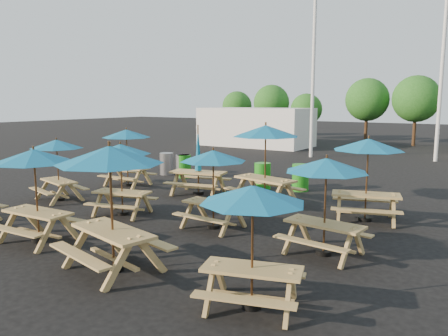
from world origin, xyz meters
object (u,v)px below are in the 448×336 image
Objects in this scene: picnic_unit_11 at (368,150)px; picnic_unit_7 at (213,161)px; picnic_unit_8 at (266,136)px; picnic_unit_4 at (121,154)px; waste_bin_1 at (183,166)px; waste_bin_3 at (263,176)px; picnic_unit_5 at (198,166)px; picnic_unit_1 at (57,148)px; picnic_unit_3 at (34,162)px; waste_bin_4 at (300,178)px; picnic_unit_6 at (110,163)px; picnic_unit_2 at (127,137)px; waste_bin_0 at (167,164)px; picnic_unit_9 at (253,202)px; waste_bin_2 at (184,166)px; picnic_unit_10 at (326,172)px.

picnic_unit_7 is at bearing -154.48° from picnic_unit_11.
picnic_unit_4 is at bearing -116.79° from picnic_unit_8.
picnic_unit_11 is 2.43× the size of waste_bin_1.
picnic_unit_8 is 3.05m from waste_bin_3.
waste_bin_1 is (-2.66, 2.47, -0.52)m from picnic_unit_5.
picnic_unit_3 is (3.34, -3.02, 0.14)m from picnic_unit_1.
picnic_unit_1 is 3.17m from picnic_unit_4.
picnic_unit_3 is 9.45m from waste_bin_4.
picnic_unit_6 reaches higher than picnic_unit_4.
picnic_unit_6 is at bearing -79.50° from picnic_unit_5.
picnic_unit_8 reaches higher than waste_bin_4.
picnic_unit_7 is at bearing 102.17° from picnic_unit_6.
waste_bin_4 is at bearing 19.87° from picnic_unit_2.
picnic_unit_7 reaches higher than waste_bin_1.
picnic_unit_2 is at bearing 162.57° from picnic_unit_11.
picnic_unit_1 is 2.09× the size of waste_bin_3.
picnic_unit_3 is 2.84m from picnic_unit_4.
picnic_unit_8 is at bearing -22.62° from waste_bin_0.
picnic_unit_1 is at bearing -131.10° from waste_bin_3.
picnic_unit_9 is (5.86, -0.16, -0.16)m from picnic_unit_3.
picnic_unit_6 is 10.71m from waste_bin_2.
waste_bin_2 is at bearing 167.37° from picnic_unit_8.
picnic_unit_6 is 2.51× the size of waste_bin_2.
picnic_unit_2 is 2.26× the size of waste_bin_0.
picnic_unit_9 is (3.05, -3.34, -0.04)m from picnic_unit_7.
picnic_unit_11 is 2.43× the size of waste_bin_2.
picnic_unit_11 is (9.21, -0.04, 0.07)m from picnic_unit_2.
waste_bin_2 is at bearing 97.63° from picnic_unit_4.
picnic_unit_10 is 11.53m from waste_bin_0.
waste_bin_3 is (4.76, 5.46, -1.27)m from picnic_unit_1.
picnic_unit_8 is at bearing 63.71° from picnic_unit_3.
picnic_unit_4 is 6.12m from picnic_unit_10.
picnic_unit_1 is 0.83× the size of picnic_unit_6.
picnic_unit_7 reaches higher than waste_bin_3.
waste_bin_0 is 1.00× the size of waste_bin_2.
waste_bin_1 is (-5.35, 2.52, -1.70)m from picnic_unit_8.
waste_bin_0 is (-9.67, 2.89, -1.48)m from picnic_unit_11.
picnic_unit_10 reaches higher than picnic_unit_1.
waste_bin_2 and waste_bin_3 have the same top height.
picnic_unit_2 reaches higher than picnic_unit_9.
picnic_unit_3 is 6.40m from picnic_unit_5.
waste_bin_0 is at bearing 137.48° from picnic_unit_6.
picnic_unit_5 is 3.83m from waste_bin_4.
picnic_unit_6 reaches higher than picnic_unit_11.
picnic_unit_2 is at bearing -102.45° from waste_bin_1.
picnic_unit_8 is 2.60× the size of waste_bin_0.
picnic_unit_10 is 10.57m from waste_bin_1.
picnic_unit_1 reaches higher than picnic_unit_9.
picnic_unit_8 is (5.95, 0.19, 0.29)m from picnic_unit_2.
picnic_unit_7 reaches higher than waste_bin_2.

